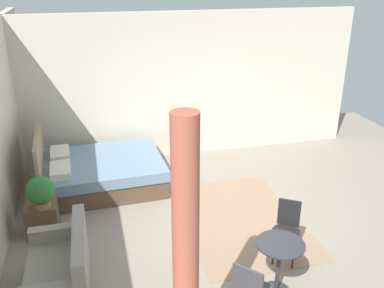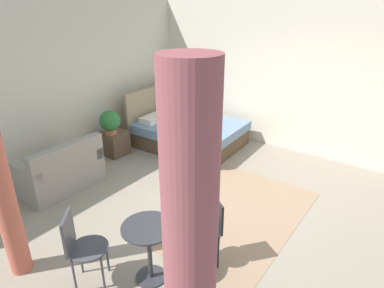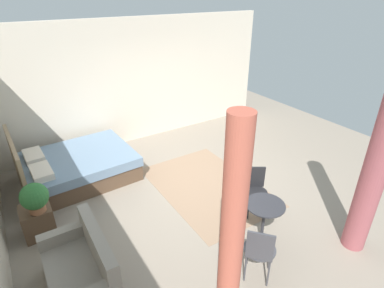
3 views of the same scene
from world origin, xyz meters
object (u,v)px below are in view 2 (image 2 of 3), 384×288
at_px(bed, 187,132).
at_px(nightstand, 115,143).
at_px(balcony_table, 149,243).
at_px(potted_plant, 110,122).
at_px(cafe_chair_near_couch, 79,243).
at_px(couch, 62,172).
at_px(cafe_chair_near_window, 210,226).

xyz_separation_m(bed, nightstand, (-1.25, 0.87, -0.04)).
xyz_separation_m(bed, balcony_table, (-3.23, -1.91, 0.20)).
bearing_deg(potted_plant, cafe_chair_near_couch, -136.82).
distance_m(couch, cafe_chair_near_couch, 2.21).
xyz_separation_m(nightstand, cafe_chair_near_couch, (-2.45, -2.25, 0.29)).
xyz_separation_m(bed, cafe_chair_near_window, (-2.64, -2.30, 0.22)).
distance_m(bed, cafe_chair_near_window, 3.51).
relative_size(couch, cafe_chair_near_couch, 1.43).
height_order(potted_plant, cafe_chair_near_couch, potted_plant).
xyz_separation_m(potted_plant, cafe_chair_near_couch, (-2.35, -2.20, -0.20)).
bearing_deg(bed, cafe_chair_near_window, -138.95).
bearing_deg(couch, cafe_chair_near_window, -89.93).
bearing_deg(couch, potted_plant, 11.98).
height_order(nightstand, balcony_table, balcony_table).
xyz_separation_m(couch, balcony_table, (-0.58, -2.47, 0.18)).
xyz_separation_m(nightstand, potted_plant, (-0.10, -0.04, 0.49)).
xyz_separation_m(balcony_table, cafe_chair_near_couch, (-0.47, 0.54, 0.05)).
xyz_separation_m(couch, potted_plant, (1.29, 0.27, 0.44)).
height_order(bed, cafe_chair_near_couch, bed).
xyz_separation_m(nightstand, cafe_chair_near_window, (-1.39, -3.17, 0.27)).
xyz_separation_m(bed, cafe_chair_near_couch, (-3.70, -1.38, 0.25)).
bearing_deg(potted_plant, cafe_chair_near_window, -112.44).
distance_m(nightstand, cafe_chair_near_window, 3.47).
relative_size(balcony_table, cafe_chair_near_window, 0.84).
relative_size(nightstand, balcony_table, 0.69).
height_order(bed, potted_plant, bed).
height_order(nightstand, cafe_chair_near_window, cafe_chair_near_window).
bearing_deg(bed, couch, 168.21).
bearing_deg(couch, cafe_chair_near_couch, -118.62).
relative_size(nightstand, potted_plant, 1.02).
xyz_separation_m(balcony_table, cafe_chair_near_window, (0.59, -0.39, 0.03)).
height_order(bed, nightstand, bed).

